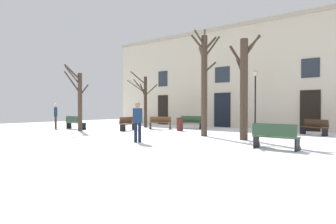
{
  "coord_description": "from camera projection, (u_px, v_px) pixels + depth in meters",
  "views": [
    {
      "loc": [
        10.84,
        -11.68,
        1.54
      ],
      "look_at": [
        0.0,
        1.74,
        1.26
      ],
      "focal_mm": 31.38,
      "sensor_mm": 36.0,
      "label": 1
    }
  ],
  "objects": [
    {
      "name": "building_facade",
      "position": [
        226.0,
        76.0,
        22.79
      ],
      "size": [
        23.07,
        0.6,
        7.9
      ],
      "color": "beige",
      "rests_on": "ground"
    },
    {
      "name": "person_near_bench",
      "position": [
        138.0,
        120.0,
        12.84
      ],
      "size": [
        0.44,
        0.38,
        1.76
      ],
      "rotation": [
        0.0,
        0.0,
        0.54
      ],
      "color": "black",
      "rests_on": "ground"
    },
    {
      "name": "bench_back_to_back_right",
      "position": [
        314.0,
        127.0,
        16.22
      ],
      "size": [
        1.62,
        1.22,
        0.88
      ],
      "rotation": [
        0.0,
        0.0,
        5.73
      ],
      "color": "#3D2819",
      "rests_on": "ground"
    },
    {
      "name": "tree_foreground",
      "position": [
        244.0,
        86.0,
        13.8
      ],
      "size": [
        1.55,
        0.79,
        4.98
      ],
      "color": "#423326",
      "rests_on": "ground"
    },
    {
      "name": "bench_far_corner",
      "position": [
        191.0,
        122.0,
        20.98
      ],
      "size": [
        1.73,
        0.83,
        0.92
      ],
      "rotation": [
        0.0,
        0.0,
        0.22
      ],
      "color": "#2D4C33",
      "rests_on": "ground"
    },
    {
      "name": "ground_plane",
      "position": [
        148.0,
        136.0,
        15.92
      ],
      "size": [
        36.91,
        36.91,
        0.0
      ],
      "primitive_type": "plane",
      "color": "white"
    },
    {
      "name": "streetlamp",
      "position": [
        255.0,
        93.0,
        19.79
      ],
      "size": [
        0.3,
        0.3,
        4.08
      ],
      "color": "black",
      "rests_on": "ground"
    },
    {
      "name": "tree_right_of_center",
      "position": [
        204.0,
        80.0,
        15.64
      ],
      "size": [
        1.78,
        2.34,
        5.52
      ],
      "color": "#423326",
      "rests_on": "ground"
    },
    {
      "name": "bench_facing_shops",
      "position": [
        128.0,
        124.0,
        19.5
      ],
      "size": [
        0.83,
        1.64,
        0.9
      ],
      "rotation": [
        0.0,
        0.0,
        1.81
      ],
      "color": "#51331E",
      "rests_on": "ground"
    },
    {
      "name": "person_strolling",
      "position": [
        56.0,
        115.0,
        21.18
      ],
      "size": [
        0.44,
        0.39,
        1.81
      ],
      "rotation": [
        0.0,
        0.0,
        2.59
      ],
      "color": "#2D271E",
      "rests_on": "ground"
    },
    {
      "name": "bench_back_to_back_left",
      "position": [
        160.0,
        123.0,
        20.62
      ],
      "size": [
        1.49,
        1.27,
        0.88
      ],
      "rotation": [
        0.0,
        0.0,
        0.64
      ],
      "color": "brown",
      "rests_on": "ground"
    },
    {
      "name": "tree_center",
      "position": [
        79.0,
        98.0,
        19.02
      ],
      "size": [
        1.3,
        2.02,
        4.27
      ],
      "color": "#423326",
      "rests_on": "ground"
    },
    {
      "name": "bench_by_litter_bin",
      "position": [
        275.0,
        136.0,
        10.68
      ],
      "size": [
        1.67,
        0.54,
        0.96
      ],
      "rotation": [
        0.0,
        0.0,
        3.12
      ],
      "color": "#2D4C33",
      "rests_on": "ground"
    },
    {
      "name": "tree_left_of_center",
      "position": [
        145.0,
        99.0,
        22.45
      ],
      "size": [
        1.87,
        2.3,
        4.23
      ],
      "color": "#382B1E",
      "rests_on": "ground"
    },
    {
      "name": "litter_bin",
      "position": [
        180.0,
        124.0,
        19.14
      ],
      "size": [
        0.45,
        0.45,
        0.86
      ],
      "color": "#4C1E19",
      "rests_on": "ground"
    },
    {
      "name": "bench_near_center_tree",
      "position": [
        75.0,
        122.0,
        20.55
      ],
      "size": [
        1.88,
        0.47,
        0.92
      ],
      "rotation": [
        0.0,
        0.0,
        3.16
      ],
      "color": "#2D4C33",
      "rests_on": "ground"
    }
  ]
}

